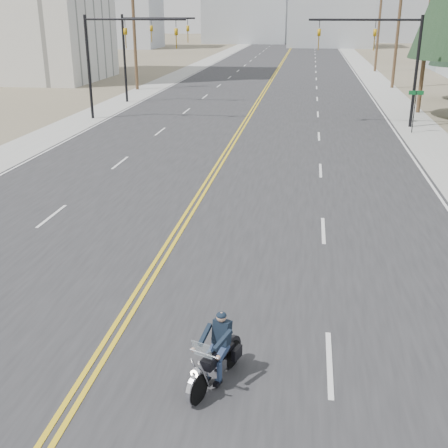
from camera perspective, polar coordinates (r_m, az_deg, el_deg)
road at (r=76.95m, az=5.46°, el=15.30°), size 20.00×200.00×0.01m
sidewalk_left at (r=78.44m, az=-3.27°, el=15.46°), size 3.00×200.00×0.01m
sidewalk_right at (r=77.18m, az=14.30°, el=14.80°), size 3.00×200.00×0.01m
traffic_mast_left at (r=40.77m, az=-10.98°, el=17.26°), size 7.10×0.26×7.00m
traffic_mast_right at (r=38.86m, az=16.13°, el=16.69°), size 7.10×0.26×7.00m
traffic_mast_far at (r=48.50m, az=-8.18°, el=17.84°), size 6.10×0.26×7.00m
street_sign at (r=37.47m, az=18.83°, el=11.45°), size 0.90×0.06×2.62m
utility_pole_c at (r=45.28m, az=19.94°, el=17.77°), size 2.20×0.30×11.00m
utility_pole_d at (r=60.08m, az=17.30°, el=18.74°), size 2.20×0.30×11.50m
utility_pole_e at (r=76.96m, az=15.48°, el=18.97°), size 2.20×0.30×11.00m
utility_pole_left at (r=57.05m, az=-9.10°, el=18.80°), size 2.20×0.30×10.50m
haze_bldg_b at (r=131.56m, az=10.78°, el=20.32°), size 18.00×14.00×14.00m
haze_bldg_e at (r=157.88m, az=17.02°, el=19.46°), size 14.00×14.00×12.00m
haze_bldg_f at (r=146.89m, az=-14.12°, el=20.48°), size 12.00×12.00×16.00m
motorcyclist at (r=11.55m, az=-0.91°, el=-12.82°), size 1.47×2.12×1.52m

